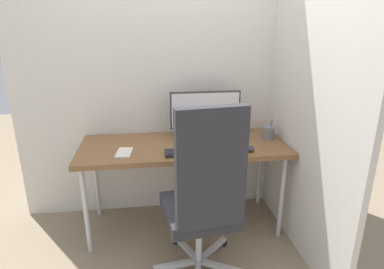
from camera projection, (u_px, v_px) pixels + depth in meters
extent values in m
plane|color=gray|center=(184.00, 224.00, 2.78)|extent=(8.00, 8.00, 0.00)
cube|color=silver|center=(178.00, 53.00, 2.66)|extent=(2.73, 0.04, 2.80)
cube|color=silver|center=(302.00, 58.00, 2.29)|extent=(0.04, 1.76, 2.80)
cube|color=brown|center=(183.00, 147.00, 2.56)|extent=(1.60, 0.64, 0.04)
cylinder|color=silver|center=(86.00, 211.00, 2.34)|extent=(0.04, 0.04, 0.69)
cylinder|color=silver|center=(282.00, 198.00, 2.52)|extent=(0.04, 0.04, 0.69)
cylinder|color=silver|center=(96.00, 179.00, 2.82)|extent=(0.04, 0.04, 0.69)
cylinder|color=silver|center=(260.00, 170.00, 3.01)|extent=(0.04, 0.04, 0.69)
cube|color=silver|center=(176.00, 265.00, 2.22)|extent=(0.32, 0.08, 0.03)
cube|color=silver|center=(221.00, 267.00, 2.20)|extent=(0.30, 0.18, 0.03)
sphere|color=black|center=(224.00, 243.00, 2.50)|extent=(0.05, 0.05, 0.05)
cube|color=silver|center=(212.00, 249.00, 2.37)|extent=(0.26, 0.24, 0.03)
sphere|color=black|center=(176.00, 241.00, 2.52)|extent=(0.05, 0.05, 0.05)
cube|color=silver|center=(187.00, 248.00, 2.38)|extent=(0.17, 0.30, 0.03)
cylinder|color=silver|center=(199.00, 238.00, 2.20)|extent=(0.04, 0.04, 0.35)
cube|color=#2D2D33|center=(199.00, 210.00, 2.13)|extent=(0.50, 0.52, 0.08)
cube|color=#2D2D33|center=(211.00, 169.00, 1.79)|extent=(0.41, 0.12, 0.71)
cube|color=#333338|center=(205.00, 136.00, 2.71)|extent=(0.22, 0.17, 0.01)
cube|color=#333338|center=(205.00, 131.00, 2.71)|extent=(0.04, 0.02, 0.08)
cube|color=#333338|center=(205.00, 110.00, 2.65)|extent=(0.58, 0.02, 0.30)
cube|color=silver|center=(206.00, 110.00, 2.64)|extent=(0.55, 0.01, 0.28)
cube|color=black|center=(197.00, 152.00, 2.37)|extent=(0.47, 0.14, 0.02)
cube|color=black|center=(197.00, 150.00, 2.36)|extent=(0.44, 0.11, 0.00)
ellipsoid|color=#333338|center=(250.00, 148.00, 2.41)|extent=(0.08, 0.09, 0.04)
cylinder|color=slate|center=(268.00, 132.00, 2.66)|extent=(0.10, 0.10, 0.11)
cylinder|color=silver|center=(268.00, 124.00, 2.64)|extent=(0.03, 0.01, 0.14)
cylinder|color=silver|center=(270.00, 124.00, 2.64)|extent=(0.03, 0.01, 0.14)
torus|color=#3FAD59|center=(268.00, 131.00, 2.66)|extent=(0.03, 0.04, 0.01)
cylinder|color=orange|center=(271.00, 127.00, 2.64)|extent=(0.02, 0.02, 0.14)
cylinder|color=#337FD8|center=(271.00, 127.00, 2.63)|extent=(0.02, 0.01, 0.14)
cube|color=silver|center=(124.00, 153.00, 2.37)|extent=(0.13, 0.20, 0.01)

